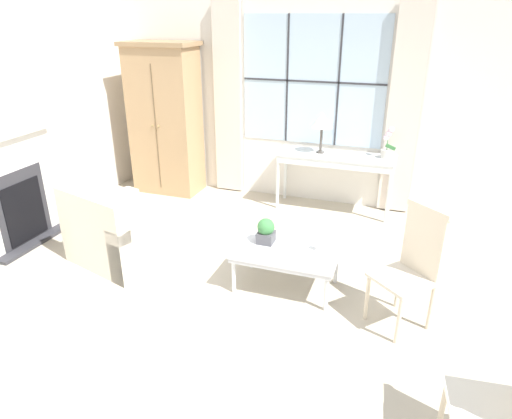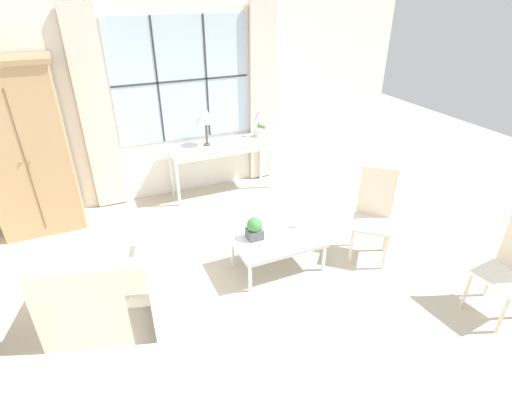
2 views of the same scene
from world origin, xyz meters
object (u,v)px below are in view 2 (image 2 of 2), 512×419
at_px(console_table, 221,148).
at_px(potted_orchid, 259,126).
at_px(armchair_upholstered, 106,292).
at_px(table_lamp, 205,116).
at_px(potted_plant_small, 255,228).
at_px(armoire, 26,150).
at_px(side_chair_wooden, 374,209).
at_px(pillar_candle, 298,223).
at_px(coffee_table, 278,241).

xyz_separation_m(console_table, potted_orchid, (0.65, 0.05, 0.25)).
bearing_deg(armchair_upholstered, table_lamp, 50.58).
bearing_deg(table_lamp, potted_plant_small, -93.25).
height_order(console_table, armchair_upholstered, armchair_upholstered).
xyz_separation_m(armoire, armchair_upholstered, (0.59, -2.09, -0.81)).
bearing_deg(potted_orchid, armoire, -178.44).
height_order(table_lamp, side_chair_wooden, table_lamp).
bearing_deg(table_lamp, armoire, -179.21).
bearing_deg(armoire, console_table, 0.75).
height_order(potted_orchid, potted_plant_small, potted_orchid).
distance_m(console_table, side_chair_wooden, 2.53).
height_order(armoire, console_table, armoire).
distance_m(console_table, pillar_candle, 2.04).
xyz_separation_m(potted_orchid, pillar_candle, (-0.42, -2.06, -0.49)).
relative_size(side_chair_wooden, pillar_candle, 7.92).
bearing_deg(potted_plant_small, armoire, 138.21).
distance_m(console_table, coffee_table, 2.15).
relative_size(armoire, side_chair_wooden, 2.00).
xyz_separation_m(potted_orchid, side_chair_wooden, (0.44, -2.34, -0.36)).
distance_m(side_chair_wooden, pillar_candle, 0.91).
bearing_deg(side_chair_wooden, potted_orchid, 100.54).
bearing_deg(console_table, potted_plant_small, -99.11).
bearing_deg(potted_orchid, potted_plant_small, -115.17).
bearing_deg(pillar_candle, console_table, 96.46).
relative_size(potted_orchid, armchair_upholstered, 0.34).
bearing_deg(armchair_upholstered, potted_orchid, 39.90).
height_order(side_chair_wooden, pillar_candle, side_chair_wooden).
height_order(table_lamp, coffee_table, table_lamp).
bearing_deg(potted_plant_small, potted_orchid, 64.83).
bearing_deg(pillar_candle, coffee_table, -160.05).
bearing_deg(armoire, potted_orchid, 1.56).
distance_m(potted_orchid, coffee_table, 2.37).
bearing_deg(console_table, armoire, -179.25).
relative_size(console_table, armchair_upholstered, 1.29).
xyz_separation_m(armchair_upholstered, side_chair_wooden, (3.04, -0.16, 0.31)).
bearing_deg(pillar_candle, potted_plant_small, -179.23).
bearing_deg(potted_plant_small, side_chair_wooden, -10.76).
height_order(console_table, potted_plant_small, console_table).
xyz_separation_m(side_chair_wooden, coffee_table, (-1.16, 0.16, -0.23)).
distance_m(table_lamp, pillar_candle, 2.20).
xyz_separation_m(console_table, coffee_table, (-0.08, -2.12, -0.35)).
bearing_deg(potted_plant_small, pillar_candle, 0.77).
xyz_separation_m(table_lamp, side_chair_wooden, (1.29, -2.28, -0.64)).
xyz_separation_m(console_table, armchair_upholstered, (-1.95, -2.12, -0.43)).
bearing_deg(coffee_table, table_lamp, 93.59).
distance_m(potted_orchid, side_chair_wooden, 2.41).
xyz_separation_m(console_table, potted_plant_small, (-0.32, -2.02, -0.18)).
distance_m(side_chair_wooden, potted_plant_small, 1.44).
height_order(coffee_table, potted_plant_small, potted_plant_small).
xyz_separation_m(armoire, potted_plant_small, (2.22, -1.98, -0.56)).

